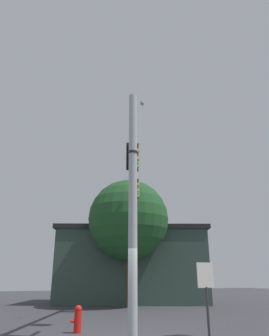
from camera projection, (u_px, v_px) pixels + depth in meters
The scene contains 10 objects.
signal_pole at pixel (133, 203), 10.18m from camera, with size 0.28×0.28×7.80m, color #ADB2B7.
mast_arm at pixel (135, 152), 15.11m from camera, with size 0.20×0.20×8.12m, color #ADB2B7.
traffic_light_nearest_pole at pixel (134, 155), 13.28m from camera, with size 0.54×0.49×1.31m.
traffic_light_mid_inner at pixel (135, 188), 18.01m from camera, with size 0.54×0.49×1.31m.
street_name_sign at pixel (133, 155), 10.97m from camera, with size 0.59×1.09×0.22m.
bird_flying at pixel (142, 104), 16.15m from camera, with size 0.29×0.28×0.09m.
storefront_building at pixel (132, 265), 23.67m from camera, with size 12.17×10.23×5.13m.
tree_by_storefront at pixel (128, 220), 20.83m from camera, with size 5.15×5.15×7.84m.
fire_hydrant at pixel (78, 319), 10.35m from camera, with size 0.35×0.24×0.82m.
historical_marker at pixel (206, 287), 10.04m from camera, with size 0.60×0.08×2.13m.
Camera 1 is at (3.99, 9.16, 1.65)m, focal length 34.38 mm.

